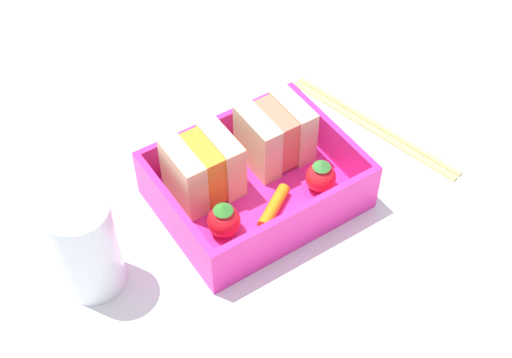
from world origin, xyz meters
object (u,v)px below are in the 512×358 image
at_px(drinking_glass, 84,243).
at_px(carrot_stick_far_left, 273,207).
at_px(sandwich_left, 203,168).
at_px(strawberry_far_left, 321,176).
at_px(chopstick_pair, 373,124).
at_px(sandwich_center_left, 275,134).
at_px(strawberry_left, 224,220).
at_px(folded_napkin, 359,345).

bearing_deg(drinking_glass, carrot_stick_far_left, -11.37).
distance_m(sandwich_left, carrot_stick_far_left, 0.07).
distance_m(strawberry_far_left, chopstick_pair, 0.11).
height_order(sandwich_center_left, chopstick_pair, sandwich_center_left).
relative_size(sandwich_left, strawberry_left, 1.67).
bearing_deg(sandwich_left, strawberry_far_left, -31.95).
xyz_separation_m(sandwich_center_left, drinking_glass, (-0.20, -0.02, 0.01)).
bearing_deg(drinking_glass, strawberry_far_left, -8.76).
relative_size(chopstick_pair, folded_napkin, 1.41).
xyz_separation_m(strawberry_left, carrot_stick_far_left, (0.05, -0.00, -0.01)).
bearing_deg(folded_napkin, sandwich_left, 96.63).
height_order(carrot_stick_far_left, strawberry_far_left, strawberry_far_left).
height_order(strawberry_far_left, chopstick_pair, strawberry_far_left).
bearing_deg(strawberry_far_left, chopstick_pair, 23.53).
relative_size(drinking_glass, folded_napkin, 0.66).
height_order(sandwich_left, chopstick_pair, sandwich_left).
height_order(chopstick_pair, drinking_glass, drinking_glass).
bearing_deg(strawberry_left, sandwich_center_left, 30.18).
xyz_separation_m(carrot_stick_far_left, chopstick_pair, (0.15, 0.04, -0.01)).
xyz_separation_m(carrot_stick_far_left, strawberry_far_left, (0.05, -0.00, 0.01)).
bearing_deg(chopstick_pair, drinking_glass, -177.93).
xyz_separation_m(strawberry_far_left, chopstick_pair, (0.10, 0.04, -0.02)).
xyz_separation_m(carrot_stick_far_left, drinking_glass, (-0.16, 0.03, 0.03)).
relative_size(strawberry_far_left, chopstick_pair, 0.17).
bearing_deg(sandwich_left, drinking_glass, -169.41).
height_order(sandwich_center_left, folded_napkin, sandwich_center_left).
bearing_deg(strawberry_far_left, drinking_glass, 171.24).
bearing_deg(strawberry_left, folded_napkin, -77.16).
bearing_deg(sandwich_center_left, strawberry_far_left, -77.88).
height_order(sandwich_left, drinking_glass, drinking_glass).
relative_size(carrot_stick_far_left, strawberry_far_left, 1.42).
distance_m(strawberry_far_left, drinking_glass, 0.21).
xyz_separation_m(strawberry_left, strawberry_far_left, (0.10, -0.00, -0.00)).
xyz_separation_m(carrot_stick_far_left, folded_napkin, (-0.01, -0.14, -0.02)).
height_order(carrot_stick_far_left, drinking_glass, drinking_glass).
bearing_deg(strawberry_left, carrot_stick_far_left, -5.10).
relative_size(carrot_stick_far_left, folded_napkin, 0.33).
bearing_deg(sandwich_left, folded_napkin, -83.37).
xyz_separation_m(sandwich_left, chopstick_pair, (0.19, -0.01, -0.04)).
bearing_deg(carrot_stick_far_left, sandwich_center_left, 54.47).
distance_m(sandwich_center_left, carrot_stick_far_left, 0.07).
relative_size(sandwich_center_left, strawberry_far_left, 1.73).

